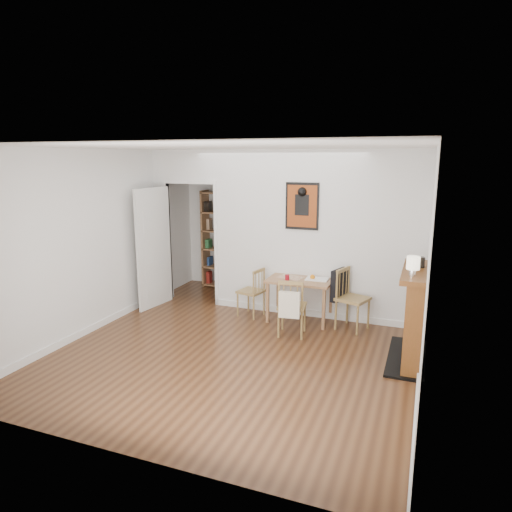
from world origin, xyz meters
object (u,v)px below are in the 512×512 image
at_px(chair_front, 292,306).
at_px(mantel_lamp, 413,264).
at_px(red_glass, 287,277).
at_px(orange_fruit, 312,277).
at_px(chair_right, 352,298).
at_px(ceramic_jar_b, 413,259).
at_px(chair_left, 251,292).
at_px(fireplace, 416,313).
at_px(ceramic_jar_a, 420,262).
at_px(bookshelf, 223,240).
at_px(notebook, 317,279).
at_px(dining_table, 300,284).

xyz_separation_m(chair_front, mantel_lamp, (1.58, -0.60, 0.88)).
relative_size(red_glass, orange_fruit, 1.11).
relative_size(chair_right, chair_front, 1.08).
bearing_deg(ceramic_jar_b, chair_left, 169.76).
bearing_deg(ceramic_jar_b, fireplace, -76.59).
bearing_deg(chair_right, ceramic_jar_a, -35.22).
bearing_deg(mantel_lamp, bookshelf, 144.62).
relative_size(chair_left, red_glass, 9.28).
bearing_deg(orange_fruit, chair_front, -100.81).
relative_size(chair_front, red_glass, 9.90).
bearing_deg(orange_fruit, red_glass, -153.78).
xyz_separation_m(red_glass, ceramic_jar_a, (1.88, -0.58, 0.52)).
height_order(chair_right, ceramic_jar_a, ceramic_jar_a).
xyz_separation_m(bookshelf, orange_fruit, (2.08, -1.25, -0.22)).
height_order(chair_front, bookshelf, bookshelf).
bearing_deg(fireplace, bookshelf, 149.17).
bearing_deg(notebook, chair_right, -13.51).
distance_m(red_glass, orange_fruit, 0.39).
distance_m(orange_fruit, notebook, 0.08).
xyz_separation_m(dining_table, ceramic_jar_b, (1.62, -0.49, 0.62)).
height_order(bookshelf, mantel_lamp, bookshelf).
height_order(dining_table, ceramic_jar_a, ceramic_jar_a).
distance_m(chair_left, chair_front, 1.00).
distance_m(chair_right, bookshelf, 3.06).
relative_size(chair_left, chair_right, 0.87).
bearing_deg(mantel_lamp, chair_front, 159.12).
distance_m(red_glass, mantel_lamp, 2.19).
height_order(dining_table, orange_fruit, orange_fruit).
height_order(dining_table, notebook, notebook).
relative_size(bookshelf, mantel_lamp, 8.04).
distance_m(red_glass, ceramic_jar_a, 2.03).
height_order(mantel_lamp, ceramic_jar_a, mantel_lamp).
relative_size(chair_right, red_glass, 10.68).
relative_size(chair_right, fireplace, 0.72).
height_order(notebook, ceramic_jar_a, ceramic_jar_a).
bearing_deg(chair_front, red_glass, 114.61).
bearing_deg(notebook, red_glass, -155.49).
bearing_deg(orange_fruit, notebook, 14.98).
relative_size(dining_table, chair_right, 1.08).
relative_size(dining_table, notebook, 2.92).
relative_size(orange_fruit, notebook, 0.23).
height_order(chair_front, fireplace, fireplace).
xyz_separation_m(orange_fruit, ceramic_jar_a, (1.53, -0.76, 0.52)).
distance_m(chair_right, orange_fruit, 0.67).
bearing_deg(mantel_lamp, chair_left, 154.53).
relative_size(chair_left, fireplace, 0.63).
xyz_separation_m(red_glass, ceramic_jar_b, (1.79, -0.37, 0.50)).
height_order(dining_table, chair_right, chair_right).
relative_size(chair_left, mantel_lamp, 3.38).
relative_size(bookshelf, red_glass, 22.09).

